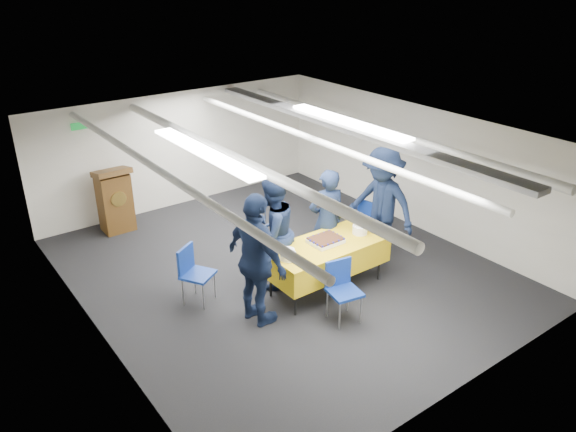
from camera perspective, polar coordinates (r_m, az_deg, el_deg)
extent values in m
plane|color=black|center=(9.23, -0.53, -5.45)|extent=(7.00, 7.00, 0.00)
cube|color=beige|center=(11.54, -10.87, 6.66)|extent=(6.00, 0.02, 2.30)
cube|color=beige|center=(7.54, -19.33, -4.37)|extent=(0.02, 7.00, 2.30)
cube|color=beige|center=(10.62, 12.66, 4.92)|extent=(0.02, 7.00, 2.30)
cube|color=silver|center=(8.32, -0.59, 8.33)|extent=(6.00, 7.00, 0.02)
cylinder|color=silver|center=(7.42, -13.23, 4.70)|extent=(0.10, 6.90, 0.10)
cylinder|color=silver|center=(7.89, -5.91, 6.14)|extent=(0.14, 6.90, 0.14)
cylinder|color=silver|center=(8.72, 2.64, 7.78)|extent=(0.10, 6.90, 0.10)
cylinder|color=silver|center=(9.58, 8.77, 8.81)|extent=(0.14, 6.90, 0.14)
cube|color=gray|center=(9.07, 5.64, 9.01)|extent=(0.28, 6.90, 0.08)
cube|color=white|center=(7.67, -8.52, 6.47)|extent=(0.25, 2.60, 0.04)
cube|color=white|center=(9.12, 6.13, 9.53)|extent=(0.25, 2.60, 0.04)
cube|color=#0C591E|center=(10.66, -20.41, 8.56)|extent=(0.30, 0.04, 0.12)
cylinder|color=black|center=(8.04, 0.78, -8.94)|extent=(0.04, 0.04, 0.36)
cylinder|color=black|center=(8.99, 9.22, -5.36)|extent=(0.04, 0.04, 0.36)
cylinder|color=black|center=(8.46, -1.77, -7.08)|extent=(0.04, 0.04, 0.36)
cylinder|color=black|center=(9.37, 6.56, -3.87)|extent=(0.04, 0.04, 0.36)
cube|color=gold|center=(8.50, 3.97, -4.11)|extent=(1.87, 0.84, 0.39)
cube|color=gold|center=(8.41, 4.01, -2.85)|extent=(1.89, 0.86, 0.03)
cube|color=white|center=(8.40, 3.84, -2.55)|extent=(0.47, 0.38, 0.06)
cube|color=black|center=(8.38, 3.85, -2.30)|extent=(0.45, 0.36, 0.02)
sphere|color=#0E0E83|center=(8.14, 3.50, -3.13)|extent=(0.04, 0.04, 0.04)
sphere|color=#0E0E83|center=(8.38, 2.01, -2.26)|extent=(0.04, 0.04, 0.04)
sphere|color=#0E0E83|center=(8.20, 4.06, -2.92)|extent=(0.04, 0.04, 0.04)
sphere|color=#0E0E83|center=(8.43, 2.56, -2.07)|extent=(0.04, 0.04, 0.04)
sphere|color=#0E0E83|center=(8.26, 4.61, -2.72)|extent=(0.04, 0.04, 0.04)
sphere|color=#0E0E83|center=(8.49, 3.11, -1.88)|extent=(0.04, 0.04, 0.04)
sphere|color=#0E0E83|center=(8.33, 5.15, -2.53)|extent=(0.04, 0.04, 0.04)
sphere|color=#0E0E83|center=(8.55, 3.65, -1.69)|extent=(0.04, 0.04, 0.04)
sphere|color=#0E0E83|center=(8.39, 5.69, -2.33)|extent=(0.04, 0.04, 0.04)
sphere|color=#0E0E83|center=(8.62, 4.18, -1.51)|extent=(0.04, 0.04, 0.04)
sphere|color=#0E0E83|center=(8.19, 3.02, -2.94)|extent=(0.04, 0.04, 0.04)
sphere|color=#0E0E83|center=(8.46, 5.40, -2.09)|extent=(0.04, 0.04, 0.04)
sphere|color=#0E0E83|center=(8.25, 2.64, -2.72)|extent=(0.04, 0.04, 0.04)
sphere|color=#0E0E83|center=(8.51, 5.02, -1.88)|extent=(0.04, 0.04, 0.04)
sphere|color=#0E0E83|center=(8.31, 2.27, -2.51)|extent=(0.04, 0.04, 0.04)
sphere|color=#0E0E83|center=(8.57, 4.65, -1.68)|extent=(0.04, 0.04, 0.04)
cylinder|color=white|center=(7.91, 0.00, -4.07)|extent=(0.23, 0.23, 0.11)
cylinder|color=white|center=(7.88, 0.00, -3.56)|extent=(0.19, 0.19, 0.05)
cylinder|color=white|center=(8.71, 7.32, -1.37)|extent=(0.23, 0.23, 0.13)
cylinder|color=white|center=(8.67, 7.35, -0.83)|extent=(0.19, 0.19, 0.05)
cube|color=brown|center=(10.80, -17.15, 1.32)|extent=(0.55, 0.45, 1.10)
cube|color=brown|center=(10.56, -17.50, 4.26)|extent=(0.62, 0.53, 0.21)
cylinder|color=gold|center=(10.54, -16.80, 1.67)|extent=(0.28, 0.02, 0.28)
cylinder|color=gray|center=(7.77, 5.27, -10.09)|extent=(0.02, 0.02, 0.43)
cylinder|color=gray|center=(7.93, 7.40, -9.43)|extent=(0.02, 0.02, 0.43)
cylinder|color=gray|center=(8.01, 4.00, -8.86)|extent=(0.02, 0.02, 0.43)
cylinder|color=gray|center=(8.16, 6.09, -8.25)|extent=(0.02, 0.02, 0.43)
cube|color=navy|center=(7.84, 5.76, -7.72)|extent=(0.49, 0.49, 0.04)
cube|color=navy|center=(7.86, 5.10, -5.70)|extent=(0.40, 0.11, 0.40)
cylinder|color=gray|center=(9.75, 5.91, -2.41)|extent=(0.02, 0.02, 0.43)
cylinder|color=gray|center=(9.58, 7.55, -3.02)|extent=(0.02, 0.02, 0.43)
cylinder|color=gray|center=(10.00, 7.07, -1.74)|extent=(0.02, 0.02, 0.43)
cylinder|color=gray|center=(9.83, 8.68, -2.32)|extent=(0.02, 0.02, 0.43)
cube|color=navy|center=(9.68, 7.38, -1.13)|extent=(0.50, 0.50, 0.04)
cube|color=navy|center=(9.74, 8.09, 0.40)|extent=(0.12, 0.40, 0.40)
cylinder|color=gray|center=(8.23, -8.59, -8.11)|extent=(0.02, 0.02, 0.43)
cylinder|color=gray|center=(8.47, -7.44, -6.98)|extent=(0.02, 0.02, 0.43)
cylinder|color=gray|center=(8.38, -10.62, -7.59)|extent=(0.02, 0.02, 0.43)
cylinder|color=gray|center=(8.63, -9.43, -6.50)|extent=(0.02, 0.02, 0.43)
cube|color=navy|center=(8.30, -9.13, -5.91)|extent=(0.58, 0.58, 0.04)
cube|color=navy|center=(8.29, -10.37, -4.33)|extent=(0.36, 0.24, 0.40)
imported|color=black|center=(8.92, 3.95, -0.45)|extent=(0.70, 0.54, 1.71)
imported|color=black|center=(8.41, -1.66, -1.74)|extent=(0.98, 0.83, 1.79)
imported|color=black|center=(7.53, -3.17, -4.55)|extent=(0.57, 1.16, 1.92)
imported|color=black|center=(9.37, 9.46, 1.22)|extent=(0.96, 1.36, 1.92)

